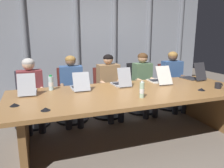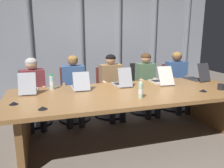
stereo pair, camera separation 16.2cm
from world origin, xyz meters
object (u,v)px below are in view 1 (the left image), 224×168
(person_left_end, at_px, (31,89))
(person_left_mid, at_px, (72,86))
(laptop_right_mid, at_px, (159,79))
(person_right_end, at_px, (174,77))
(office_chair_right_mid, at_px, (140,93))
(person_center, at_px, (110,83))
(water_bottle_primary, at_px, (142,90))
(office_chair_right_end, at_px, (170,91))
(office_chair_center, at_px, (106,97))
(conference_mic_right_side, at_px, (14,105))
(conference_mic_left_side, at_px, (201,89))
(laptop_left_end, at_px, (28,90))
(person_right_mid, at_px, (144,80))
(office_chair_left_end, at_px, (31,105))
(laptop_left_mid, at_px, (80,86))
(laptop_center, at_px, (121,82))
(water_bottle_secondary, at_px, (51,83))
(coffee_mug_near, at_px, (218,86))
(office_chair_left_mid, at_px, (71,100))
(laptop_right_end, at_px, (193,76))
(conference_mic_middle, at_px, (45,109))

(person_left_end, xyz_separation_m, person_left_mid, (0.68, -0.00, 0.00))
(laptop_right_mid, relative_size, person_right_end, 0.43)
(office_chair_right_mid, height_order, person_left_end, person_left_end)
(person_center, xyz_separation_m, water_bottle_primary, (-0.00, -1.29, 0.17))
(office_chair_right_mid, height_order, office_chair_right_end, office_chair_right_mid)
(office_chair_center, height_order, person_left_mid, person_left_mid)
(conference_mic_right_side, bearing_deg, conference_mic_left_side, -3.48)
(office_chair_right_mid, bearing_deg, laptop_left_end, -71.90)
(person_right_mid, bearing_deg, office_chair_left_end, -95.24)
(laptop_left_mid, distance_m, office_chair_center, 1.07)
(laptop_center, distance_m, water_bottle_secondary, 1.10)
(office_chair_right_end, bearing_deg, coffee_mug_near, 6.31)
(office_chair_center, height_order, office_chair_right_mid, office_chair_right_mid)
(office_chair_right_mid, bearing_deg, office_chair_left_end, -90.44)
(laptop_right_mid, xyz_separation_m, office_chair_left_mid, (-1.40, 0.72, -0.44))
(person_center, distance_m, water_bottle_secondary, 1.20)
(office_chair_left_end, distance_m, conference_mic_left_side, 2.83)
(laptop_center, xyz_separation_m, water_bottle_secondary, (-1.09, 0.09, 0.04))
(office_chair_left_mid, height_order, person_right_end, person_right_end)
(laptop_right_end, bearing_deg, person_right_mid, 46.53)
(person_left_end, xyz_separation_m, water_bottle_primary, (1.39, -1.29, 0.17))
(person_left_mid, bearing_deg, laptop_right_end, 81.34)
(laptop_right_end, xyz_separation_m, conference_mic_right_side, (-3.01, -0.55, -0.04))
(laptop_left_mid, xyz_separation_m, coffee_mug_near, (2.02, -0.68, -0.01))
(office_chair_center, distance_m, coffee_mug_near, 1.99)
(person_right_end, distance_m, water_bottle_secondary, 2.55)
(laptop_right_end, relative_size, conference_mic_right_side, 4.27)
(laptop_left_mid, bearing_deg, office_chair_right_mid, -62.26)
(laptop_left_mid, height_order, office_chair_center, laptop_left_mid)
(office_chair_right_end, height_order, water_bottle_primary, water_bottle_primary)
(laptop_left_end, distance_m, water_bottle_secondary, 0.35)
(laptop_right_end, distance_m, person_right_mid, 0.91)
(office_chair_center, height_order, person_center, person_center)
(laptop_center, height_order, office_chair_right_end, laptop_center)
(water_bottle_primary, xyz_separation_m, coffee_mug_near, (1.34, 0.05, -0.06))
(person_left_end, relative_size, person_center, 0.98)
(person_right_mid, height_order, person_right_end, person_right_end)
(laptop_right_end, height_order, person_right_mid, person_right_mid)
(office_chair_left_end, height_order, person_left_mid, person_left_mid)
(office_chair_right_mid, distance_m, conference_mic_right_side, 2.63)
(water_bottle_primary, bearing_deg, office_chair_right_end, 45.13)
(laptop_left_mid, relative_size, laptop_right_mid, 0.81)
(office_chair_right_end, height_order, conference_mic_left_side, office_chair_right_end)
(laptop_left_end, xyz_separation_m, laptop_right_mid, (2.12, 0.00, -0.00))
(coffee_mug_near, bearing_deg, office_chair_left_mid, 145.80)
(water_bottle_primary, relative_size, conference_mic_middle, 2.06)
(office_chair_center, bearing_deg, conference_mic_left_side, 38.26)
(laptop_left_end, distance_m, office_chair_left_end, 0.85)
(office_chair_center, bearing_deg, office_chair_left_mid, -88.32)
(laptop_right_end, bearing_deg, person_right_end, -2.82)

